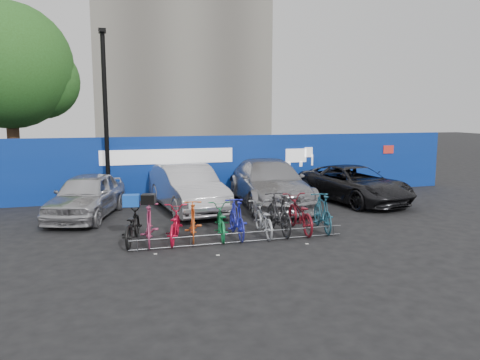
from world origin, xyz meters
name	(u,v)px	position (x,y,z in m)	size (l,w,h in m)	color
ground	(235,237)	(0.00, 0.00, 0.00)	(100.00, 100.00, 0.00)	black
hoarding	(194,167)	(0.01, 6.00, 1.20)	(22.00, 0.18, 2.40)	navy
tree	(15,69)	(-6.77, 10.06, 5.07)	(5.40, 5.20, 7.80)	#382314
lamppost	(106,113)	(-3.20, 5.40, 3.27)	(0.25, 0.50, 6.11)	black
bike_rack	(241,237)	(0.00, -0.60, 0.16)	(5.60, 0.03, 0.30)	#595B60
car_0	(86,196)	(-3.89, 3.59, 0.70)	(1.66, 4.12, 1.41)	#BCBCC1
car_1	(187,188)	(-0.65, 3.72, 0.77)	(1.63, 4.69, 1.54)	silver
car_2	(269,183)	(2.35, 3.89, 0.80)	(2.24, 5.51, 1.60)	#9C9CA0
car_3	(354,184)	(5.55, 3.56, 0.67)	(2.22, 4.81, 1.34)	black
bike_0	(132,225)	(-2.67, 0.20, 0.48)	(0.64, 1.84, 0.97)	black
bike_1	(149,224)	(-2.25, 0.03, 0.52)	(0.49, 1.72, 1.03)	#C4406F
bike_2	(174,224)	(-1.61, 0.07, 0.45)	(0.60, 1.71, 0.90)	red
bike_3	(193,221)	(-1.11, 0.14, 0.50)	(0.47, 1.67, 1.00)	orange
bike_4	(221,221)	(-0.37, 0.07, 0.45)	(0.59, 1.70, 0.90)	#137C40
bike_5	(237,219)	(0.05, 0.00, 0.51)	(0.48, 1.71, 1.03)	#2228BF
bike_6	(263,219)	(0.79, 0.01, 0.45)	(0.59, 1.71, 0.90)	#A5A8AC
bike_7	(279,213)	(1.26, 0.06, 0.57)	(0.53, 1.89, 1.14)	#232326
bike_8	(299,214)	(1.90, 0.10, 0.51)	(0.67, 1.93, 1.01)	maroon
bike_9	(322,212)	(2.55, 0.01, 0.53)	(0.50, 1.76, 1.06)	#1F566D
cargo_crate	(131,200)	(-2.67, 0.20, 1.11)	(0.41, 0.31, 0.29)	blue
cargo_topcase	(148,199)	(-2.25, 0.03, 1.16)	(0.34, 0.30, 0.25)	black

